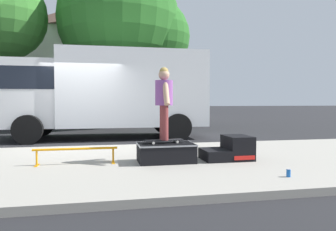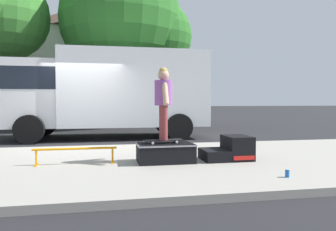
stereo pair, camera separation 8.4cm
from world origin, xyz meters
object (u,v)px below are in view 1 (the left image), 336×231
at_px(skate_box, 166,152).
at_px(soda_can, 288,173).
at_px(skateboard, 164,140).
at_px(skater_kid, 164,97).
at_px(kicker_ramp, 230,150).
at_px(box_truck, 105,90).
at_px(street_tree_main, 126,24).
at_px(grind_rail, 76,152).

relative_size(skate_box, soda_can, 8.79).
distance_m(skateboard, skater_kid, 0.85).
bearing_deg(skate_box, kicker_ramp, -0.02).
xyz_separation_m(kicker_ramp, box_truck, (-2.47, 5.40, 1.38)).
height_order(skate_box, skater_kid, skater_kid).
bearing_deg(skate_box, box_truck, 101.71).
relative_size(soda_can, street_tree_main, 0.02).
bearing_deg(street_tree_main, kicker_ramp, -81.95).
bearing_deg(street_tree_main, soda_can, -81.59).
bearing_deg(skate_box, soda_can, -44.48).
bearing_deg(skate_box, street_tree_main, 90.23).
bearing_deg(street_tree_main, skateboard, -89.94).
distance_m(kicker_ramp, box_truck, 6.10).
bearing_deg(skater_kid, grind_rail, 177.66).
bearing_deg(skater_kid, box_truck, 101.51).
relative_size(skateboard, soda_can, 6.36).
relative_size(grind_rail, street_tree_main, 0.19).
bearing_deg(kicker_ramp, grind_rail, 177.75).
distance_m(kicker_ramp, skater_kid, 1.75).
height_order(skate_box, grind_rail, skate_box).
bearing_deg(kicker_ramp, skate_box, 179.98).
xyz_separation_m(box_truck, street_tree_main, (1.08, 4.42, 3.38)).
xyz_separation_m(skater_kid, soda_can, (1.68, -1.67, -1.21)).
xyz_separation_m(kicker_ramp, grind_rail, (-3.07, 0.12, 0.04)).
relative_size(kicker_ramp, skater_kid, 0.69).
xyz_separation_m(grind_rail, skateboard, (1.69, -0.07, 0.18)).
height_order(kicker_ramp, box_truck, box_truck).
relative_size(soda_can, box_truck, 0.02).
bearing_deg(skate_box, grind_rail, 176.00).
bearing_deg(box_truck, grind_rail, -96.51).
relative_size(skater_kid, soda_can, 11.33).
bearing_deg(street_tree_main, box_truck, -103.73).
bearing_deg(soda_can, box_truck, 111.53).
relative_size(grind_rail, skateboard, 1.95).
xyz_separation_m(skate_box, kicker_ramp, (1.35, -0.00, 0.00)).
bearing_deg(grind_rail, skate_box, -4.00).
xyz_separation_m(skater_kid, box_truck, (-1.09, 5.35, 0.31)).
relative_size(skateboard, street_tree_main, 0.10).
distance_m(skater_kid, soda_can, 2.66).
height_order(skateboard, skater_kid, skater_kid).
distance_m(soda_can, street_tree_main, 12.56).
xyz_separation_m(soda_can, box_truck, (-2.77, 7.02, 1.52)).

